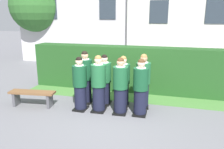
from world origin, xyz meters
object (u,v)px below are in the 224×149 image
student_rear_row_0 (85,78)px  student_rear_row_1 (105,81)px  student_rear_row_3 (143,82)px  student_front_row_0 (80,85)px  student_front_row_1 (99,85)px  wooden_bench (32,95)px  student_front_row_3 (141,89)px  student_front_row_2 (120,87)px  student_rear_row_2 (123,82)px

student_rear_row_0 → student_rear_row_1: 0.63m
student_rear_row_3 → student_front_row_0: bearing=-158.7°
student_rear_row_3 → student_rear_row_1: bearing=-176.7°
student_front_row_1 → student_rear_row_1: bearing=89.0°
wooden_bench → student_front_row_0: bearing=5.9°
student_front_row_3 → student_rear_row_1: student_front_row_3 is taller
student_rear_row_1 → student_rear_row_3: size_ratio=0.96×
student_front_row_2 → wooden_bench: (-2.71, -0.22, -0.42)m
student_front_row_3 → student_rear_row_0: student_rear_row_0 is taller
student_front_row_0 → student_rear_row_1: bearing=47.3°
student_rear_row_0 → student_rear_row_3: bearing=3.0°
student_rear_row_2 → student_rear_row_3: student_rear_row_3 is taller
student_front_row_0 → student_rear_row_2: 1.31m
student_front_row_1 → student_rear_row_3: student_front_row_1 is taller
student_front_row_3 → student_rear_row_2: student_front_row_3 is taller
student_front_row_0 → student_rear_row_3: (1.75, 0.68, 0.02)m
student_front_row_0 → student_rear_row_0: size_ratio=0.95×
student_front_row_0 → student_rear_row_0: student_rear_row_0 is taller
student_front_row_2 → student_rear_row_0: bearing=157.2°
student_rear_row_3 → wooden_bench: size_ratio=1.15×
student_front_row_2 → student_rear_row_3: bearing=48.2°
student_rear_row_2 → student_rear_row_0: bearing=-177.7°
student_front_row_1 → wooden_bench: student_front_row_1 is taller
student_rear_row_2 → student_rear_row_3: (0.60, 0.05, 0.04)m
student_rear_row_3 → student_rear_row_0: bearing=-177.0°
student_rear_row_2 → student_front_row_2: bearing=-85.5°
student_rear_row_2 → student_rear_row_3: bearing=4.3°
student_front_row_2 → student_rear_row_1: size_ratio=1.02×
student_front_row_0 → wooden_bench: bearing=-174.1°
student_rear_row_0 → student_front_row_1: bearing=-41.2°
student_rear_row_2 → student_front_row_3: bearing=-41.2°
student_front_row_0 → student_front_row_1: bearing=5.0°
student_rear_row_3 → wooden_bench: 3.40m
student_rear_row_3 → wooden_bench: bearing=-165.6°
student_rear_row_0 → wooden_bench: size_ratio=1.17×
student_rear_row_0 → student_rear_row_1: bearing=2.4°
student_rear_row_2 → student_rear_row_1: bearing=-177.7°
student_rear_row_1 → student_rear_row_3: bearing=3.3°
student_front_row_3 → student_rear_row_2: size_ratio=1.03×
student_front_row_2 → student_rear_row_1: student_front_row_2 is taller
student_front_row_0 → student_front_row_2: 1.20m
student_rear_row_0 → student_rear_row_1: student_rear_row_0 is taller
student_rear_row_0 → student_front_row_2: bearing=-22.8°
student_front_row_3 → student_rear_row_3: (-0.01, 0.58, 0.02)m
student_front_row_0 → student_front_row_2: (1.19, 0.06, 0.01)m
student_front_row_0 → wooden_bench: 1.58m
student_front_row_3 → student_rear_row_3: bearing=90.7°
student_rear_row_1 → wooden_bench: bearing=-159.7°
student_front_row_0 → wooden_bench: (-1.52, -0.16, -0.41)m
student_front_row_0 → student_rear_row_2: bearing=28.9°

